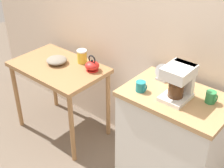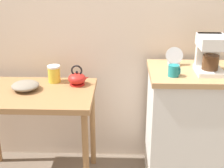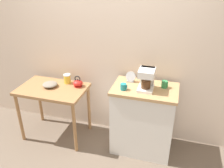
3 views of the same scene
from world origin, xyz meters
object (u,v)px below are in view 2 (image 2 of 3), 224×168
(bowl_stoneware, at_px, (26,86))
(mug_dark_teal, at_px, (174,71))
(canister_enamel, at_px, (54,74))
(coffee_maker, at_px, (210,52))
(table_clock, at_px, (174,57))
(teakettle, at_px, (77,79))

(bowl_stoneware, bearing_deg, mug_dark_teal, -4.52)
(canister_enamel, xyz_separation_m, mug_dark_teal, (0.87, -0.25, 0.12))
(mug_dark_teal, bearing_deg, canister_enamel, 163.83)
(coffee_maker, xyz_separation_m, table_clock, (-0.22, 0.14, -0.08))
(teakettle, xyz_separation_m, canister_enamel, (-0.18, 0.05, 0.02))
(coffee_maker, height_order, mug_dark_teal, coffee_maker)
(coffee_maker, height_order, table_clock, coffee_maker)
(coffee_maker, relative_size, table_clock, 1.92)
(teakettle, bearing_deg, canister_enamel, 163.65)
(canister_enamel, distance_m, coffee_maker, 1.15)
(teakettle, relative_size, table_clock, 1.20)
(bowl_stoneware, relative_size, teakettle, 1.22)
(table_clock, bearing_deg, canister_enamel, 179.06)
(bowl_stoneware, height_order, coffee_maker, coffee_maker)
(canister_enamel, relative_size, mug_dark_teal, 1.62)
(bowl_stoneware, height_order, canister_enamel, canister_enamel)
(bowl_stoneware, bearing_deg, coffee_maker, 0.60)
(coffee_maker, bearing_deg, canister_enamel, 172.08)
(teakettle, distance_m, coffee_maker, 0.97)
(bowl_stoneware, distance_m, teakettle, 0.38)
(bowl_stoneware, xyz_separation_m, coffee_maker, (1.29, 0.01, 0.26))
(canister_enamel, distance_m, mug_dark_teal, 0.91)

